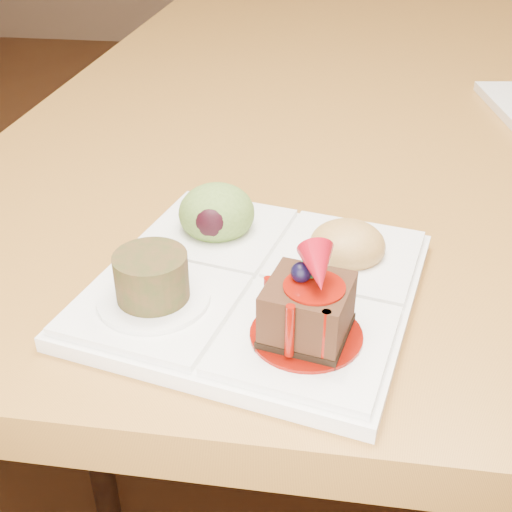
# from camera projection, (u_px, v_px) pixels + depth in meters

# --- Properties ---
(ground) EXTENTS (6.00, 6.00, 0.00)m
(ground) POSITION_uv_depth(u_px,v_px,m) (359.00, 375.00, 1.51)
(ground) COLOR #563318
(dining_table) EXTENTS (1.00, 1.80, 0.75)m
(dining_table) POSITION_uv_depth(u_px,v_px,m) (392.00, 90.00, 1.15)
(dining_table) COLOR #A07029
(dining_table) RESTS_ON ground
(sampler_plate) EXTENTS (0.28, 0.28, 0.09)m
(sampler_plate) POSITION_uv_depth(u_px,v_px,m) (256.00, 271.00, 0.49)
(sampler_plate) COLOR white
(sampler_plate) RESTS_ON dining_table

